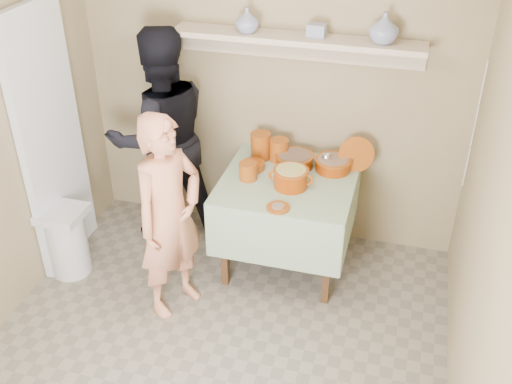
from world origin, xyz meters
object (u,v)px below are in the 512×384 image
(cazuela_rice, at_px, (291,176))
(serving_table, at_px, (288,193))
(person_helper, at_px, (162,138))
(person_cook, at_px, (170,217))
(trash_bin, at_px, (67,241))

(cazuela_rice, bearing_deg, serving_table, 110.54)
(person_helper, bearing_deg, person_cook, 77.34)
(person_cook, xyz_separation_m, serving_table, (0.66, 0.68, -0.10))
(serving_table, relative_size, trash_bin, 1.74)
(person_cook, bearing_deg, trash_bin, 107.86)
(trash_bin, bearing_deg, person_cook, -7.58)
(person_helper, distance_m, trash_bin, 1.07)
(cazuela_rice, distance_m, trash_bin, 1.77)
(serving_table, distance_m, cazuela_rice, 0.23)
(serving_table, xyz_separation_m, cazuela_rice, (0.04, -0.10, 0.20))
(cazuela_rice, bearing_deg, trash_bin, -164.32)
(serving_table, distance_m, trash_bin, 1.71)
(cazuela_rice, bearing_deg, person_cook, -140.24)
(person_cook, height_order, serving_table, person_cook)
(person_cook, height_order, person_helper, person_helper)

